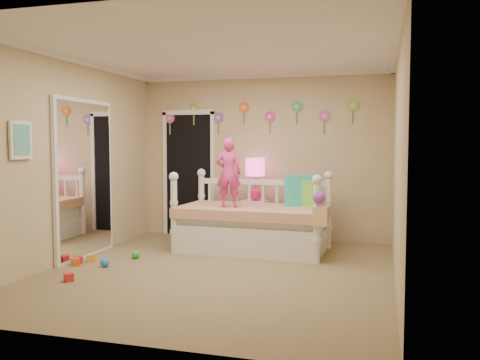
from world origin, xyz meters
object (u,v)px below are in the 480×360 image
(nightstand, at_px, (255,221))
(table_lamp, at_px, (255,172))
(child, at_px, (228,173))
(daybed, at_px, (253,211))

(nightstand, height_order, table_lamp, table_lamp)
(child, bearing_deg, daybed, -155.46)
(child, relative_size, nightstand, 1.50)
(daybed, distance_m, table_lamp, 0.89)
(nightstand, relative_size, table_lamp, 0.97)
(daybed, relative_size, child, 2.19)
(daybed, relative_size, table_lamp, 3.19)
(child, height_order, nightstand, child)
(daybed, height_order, child, child)
(daybed, bearing_deg, nightstand, 103.93)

